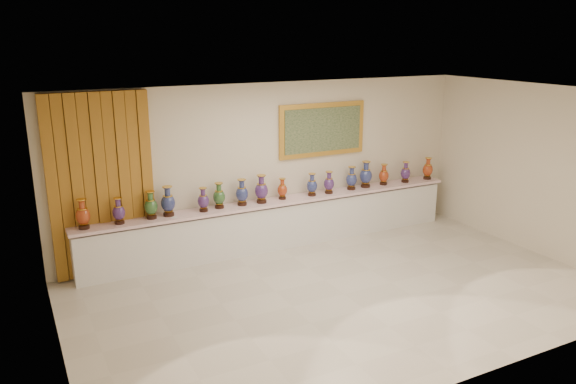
# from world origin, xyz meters

# --- Properties ---
(ground) EXTENTS (8.00, 8.00, 0.00)m
(ground) POSITION_xyz_m (0.00, 0.00, 0.00)
(ground) COLOR beige
(ground) RESTS_ON ground
(room) EXTENTS (8.00, 8.00, 8.00)m
(room) POSITION_xyz_m (-2.38, 2.44, 1.59)
(room) COLOR beige
(room) RESTS_ON ground
(counter) EXTENTS (7.28, 0.48, 0.90)m
(counter) POSITION_xyz_m (0.00, 2.27, 0.44)
(counter) COLOR white
(counter) RESTS_ON ground
(vase_0) EXTENTS (0.29, 0.29, 0.48)m
(vase_0) POSITION_xyz_m (-3.38, 2.23, 1.11)
(vase_0) COLOR black
(vase_0) RESTS_ON counter
(vase_1) EXTENTS (0.22, 0.22, 0.43)m
(vase_1) POSITION_xyz_m (-2.84, 2.22, 1.09)
(vase_1) COLOR black
(vase_1) RESTS_ON counter
(vase_2) EXTENTS (0.23, 0.23, 0.46)m
(vase_2) POSITION_xyz_m (-2.32, 2.25, 1.11)
(vase_2) COLOR black
(vase_2) RESTS_ON counter
(vase_3) EXTENTS (0.29, 0.29, 0.51)m
(vase_3) POSITION_xyz_m (-2.03, 2.27, 1.13)
(vase_3) COLOR black
(vase_3) RESTS_ON counter
(vase_4) EXTENTS (0.22, 0.22, 0.42)m
(vase_4) POSITION_xyz_m (-1.43, 2.23, 1.09)
(vase_4) COLOR black
(vase_4) RESTS_ON counter
(vase_5) EXTENTS (0.27, 0.27, 0.45)m
(vase_5) POSITION_xyz_m (-1.12, 2.29, 1.10)
(vase_5) COLOR black
(vase_5) RESTS_ON counter
(vase_6) EXTENTS (0.27, 0.27, 0.47)m
(vase_6) POSITION_xyz_m (-0.71, 2.27, 1.11)
(vase_6) COLOR black
(vase_6) RESTS_ON counter
(vase_7) EXTENTS (0.26, 0.26, 0.51)m
(vase_7) POSITION_xyz_m (-0.34, 2.24, 1.13)
(vase_7) COLOR black
(vase_7) RESTS_ON counter
(vase_8) EXTENTS (0.21, 0.21, 0.39)m
(vase_8) POSITION_xyz_m (0.10, 2.28, 1.07)
(vase_8) COLOR black
(vase_8) RESTS_ON counter
(vase_9) EXTENTS (0.25, 0.25, 0.43)m
(vase_9) POSITION_xyz_m (0.69, 2.23, 1.09)
(vase_9) COLOR black
(vase_9) RESTS_ON counter
(vase_10) EXTENTS (0.22, 0.22, 0.42)m
(vase_10) POSITION_xyz_m (1.06, 2.22, 1.09)
(vase_10) COLOR black
(vase_10) RESTS_ON counter
(vase_11) EXTENTS (0.24, 0.24, 0.46)m
(vase_11) POSITION_xyz_m (1.59, 2.26, 1.10)
(vase_11) COLOR black
(vase_11) RESTS_ON counter
(vase_12) EXTENTS (0.26, 0.26, 0.52)m
(vase_12) POSITION_xyz_m (1.93, 2.28, 1.13)
(vase_12) COLOR black
(vase_12) RESTS_ON counter
(vase_13) EXTENTS (0.25, 0.25, 0.42)m
(vase_13) POSITION_xyz_m (2.36, 2.27, 1.09)
(vase_13) COLOR black
(vase_13) RESTS_ON counter
(vase_14) EXTENTS (0.21, 0.21, 0.42)m
(vase_14) POSITION_xyz_m (2.88, 2.23, 1.09)
(vase_14) COLOR black
(vase_14) RESTS_ON counter
(vase_15) EXTENTS (0.23, 0.23, 0.45)m
(vase_15) POSITION_xyz_m (3.45, 2.22, 1.10)
(vase_15) COLOR black
(vase_15) RESTS_ON counter
(label_card) EXTENTS (0.10, 0.06, 0.00)m
(label_card) POSITION_xyz_m (-1.98, 2.13, 0.90)
(label_card) COLOR white
(label_card) RESTS_ON counter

